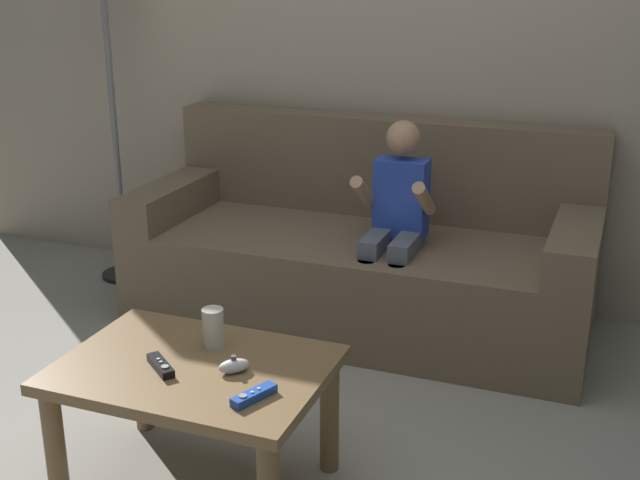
% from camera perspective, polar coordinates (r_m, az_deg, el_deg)
% --- Properties ---
extents(wall_back, '(4.86, 0.05, 2.50)m').
position_cam_1_polar(wall_back, '(3.74, 5.93, 14.66)').
color(wall_back, '#B2A38E').
rests_on(wall_back, ground).
extents(couch, '(1.95, 0.80, 0.86)m').
position_cam_1_polar(couch, '(3.58, 3.02, -1.13)').
color(couch, '#75604C').
rests_on(couch, ground).
extents(person_seated_on_couch, '(0.30, 0.36, 0.92)m').
position_cam_1_polar(person_seated_on_couch, '(3.30, 5.25, 1.35)').
color(person_seated_on_couch, slate).
rests_on(person_seated_on_couch, ground).
extents(coffee_table, '(0.77, 0.55, 0.41)m').
position_cam_1_polar(coffee_table, '(2.46, -8.72, -10.04)').
color(coffee_table, brown).
rests_on(coffee_table, ground).
extents(game_remote_black_near_edge, '(0.13, 0.12, 0.03)m').
position_cam_1_polar(game_remote_black_near_edge, '(2.41, -11.03, -8.58)').
color(game_remote_black_near_edge, black).
rests_on(game_remote_black_near_edge, coffee_table).
extents(nunchuk_white, '(0.10, 0.09, 0.05)m').
position_cam_1_polar(nunchuk_white, '(2.36, -6.01, -8.70)').
color(nunchuk_white, white).
rests_on(nunchuk_white, coffee_table).
extents(game_remote_blue_far_corner, '(0.09, 0.14, 0.03)m').
position_cam_1_polar(game_remote_blue_far_corner, '(2.22, -4.63, -10.72)').
color(game_remote_blue_far_corner, blue).
rests_on(game_remote_blue_far_corner, coffee_table).
extents(soda_can, '(0.07, 0.07, 0.12)m').
position_cam_1_polar(soda_can, '(2.49, -7.44, -6.08)').
color(soda_can, silver).
rests_on(soda_can, coffee_table).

